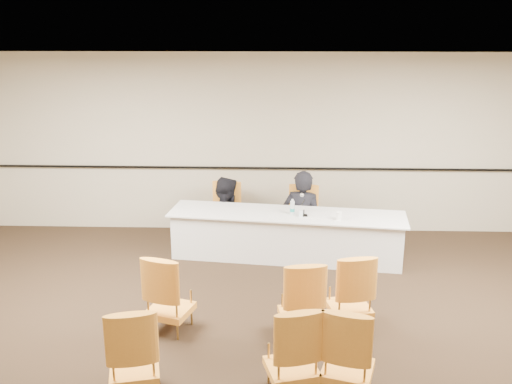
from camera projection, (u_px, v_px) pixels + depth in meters
floor at (271, 358)px, 6.08m from camera, size 10.00×10.00×0.00m
ceiling at (273, 72)px, 5.22m from camera, size 10.00×10.00×0.00m
wall_back at (274, 144)px, 9.48m from camera, size 10.00×0.04×3.00m
wall_rail at (274, 168)px, 9.56m from camera, size 9.80×0.04×0.03m
panel_table at (286, 235)px, 8.61m from camera, size 3.60×1.25×0.70m
panelist_main at (302, 223)px, 9.08m from camera, size 0.72×0.57×1.74m
panelist_main_chair at (302, 217)px, 9.05m from camera, size 0.56×0.56×0.95m
panelist_second at (225, 226)px, 9.30m from camera, size 0.95×0.84×1.64m
panelist_second_chair at (225, 213)px, 9.24m from camera, size 0.56×0.56×0.95m
papers at (308, 217)px, 8.36m from camera, size 0.31×0.24×0.00m
microphone at (304, 206)px, 8.34m from camera, size 0.14×0.24×0.31m
water_bottle at (292, 207)px, 8.45m from camera, size 0.07×0.07×0.23m
drinking_glass at (301, 213)px, 8.35m from camera, size 0.08×0.08×0.10m
coffee_cup at (339, 216)px, 8.20m from camera, size 0.09×0.09×0.12m
aud_chair_front_left at (169, 292)px, 6.52m from camera, size 0.63×0.63×0.95m
aud_chair_front_mid at (301, 298)px, 6.38m from camera, size 0.57×0.57×0.95m
aud_chair_front_right at (350, 290)px, 6.57m from camera, size 0.59×0.59×0.95m
aud_chair_back_left at (133, 349)px, 5.37m from camera, size 0.60×0.60×0.95m
aud_chair_back_mid at (292, 348)px, 5.39m from camera, size 0.62×0.62×0.95m
aud_chair_back_right at (349, 350)px, 5.37m from camera, size 0.62×0.62×0.95m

